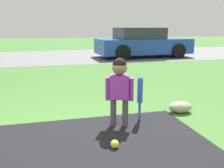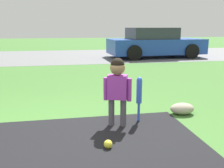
% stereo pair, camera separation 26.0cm
% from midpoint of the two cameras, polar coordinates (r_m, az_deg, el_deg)
% --- Properties ---
extents(ground_plane, '(60.00, 60.00, 0.00)m').
position_cam_midpoint_polar(ground_plane, '(2.93, -11.78, -14.89)').
color(ground_plane, '#3D6B2D').
extents(street_strip, '(40.00, 6.00, 0.01)m').
position_cam_midpoint_polar(street_strip, '(12.19, -11.12, 6.28)').
color(street_strip, slate).
rests_on(street_strip, ground).
extents(child, '(0.37, 0.23, 0.95)m').
position_cam_midpoint_polar(child, '(3.37, 3.46, 0.30)').
color(child, '#4C4751').
rests_on(child, ground).
extents(baseball_bat, '(0.08, 0.08, 0.66)m').
position_cam_midpoint_polar(baseball_bat, '(3.60, 8.28, -2.08)').
color(baseball_bat, blue).
rests_on(baseball_bat, ground).
extents(sports_ball, '(0.10, 0.10, 0.10)m').
position_cam_midpoint_polar(sports_ball, '(2.92, 1.73, -13.62)').
color(sports_ball, yellow).
rests_on(sports_ball, ground).
extents(parked_car, '(4.30, 2.16, 1.33)m').
position_cam_midpoint_polar(parked_car, '(11.64, 10.35, 9.12)').
color(parked_car, '#2347AD').
rests_on(parked_car, ground).
extents(edging_rock, '(0.39, 0.27, 0.18)m').
position_cam_midpoint_polar(edging_rock, '(4.16, 17.48, -5.40)').
color(edging_rock, '#9E937F').
rests_on(edging_rock, ground).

